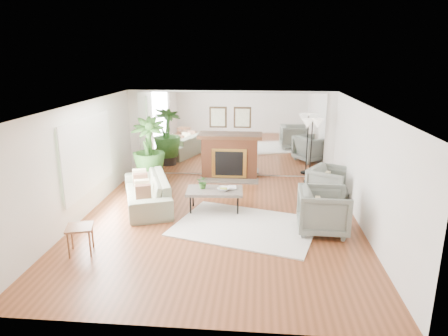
# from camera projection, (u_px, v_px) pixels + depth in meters

# --- Properties ---
(ground) EXTENTS (7.00, 7.00, 0.00)m
(ground) POSITION_uv_depth(u_px,v_px,m) (218.00, 222.00, 8.61)
(ground) COLOR brown
(ground) RESTS_ON ground
(wall_left) EXTENTS (0.02, 7.00, 2.50)m
(wall_left) POSITION_uv_depth(u_px,v_px,m) (79.00, 163.00, 8.53)
(wall_left) COLOR white
(wall_left) RESTS_ON ground
(wall_right) EXTENTS (0.02, 7.00, 2.50)m
(wall_right) POSITION_uv_depth(u_px,v_px,m) (366.00, 170.00, 8.02)
(wall_right) COLOR white
(wall_right) RESTS_ON ground
(wall_back) EXTENTS (6.00, 0.02, 2.50)m
(wall_back) POSITION_uv_depth(u_px,v_px,m) (230.00, 134.00, 11.62)
(wall_back) COLOR white
(wall_back) RESTS_ON ground
(mirror_panel) EXTENTS (5.40, 0.04, 2.40)m
(mirror_panel) POSITION_uv_depth(u_px,v_px,m) (230.00, 134.00, 11.60)
(mirror_panel) COLOR silver
(mirror_panel) RESTS_ON wall_back
(window_panel) EXTENTS (0.04, 2.40, 1.50)m
(window_panel) POSITION_uv_depth(u_px,v_px,m) (88.00, 154.00, 8.88)
(window_panel) COLOR #B2E09E
(window_panel) RESTS_ON wall_left
(fireplace) EXTENTS (1.85, 0.83, 2.05)m
(fireplace) POSITION_uv_depth(u_px,v_px,m) (230.00, 156.00, 11.56)
(fireplace) COLOR brown
(fireplace) RESTS_ON ground
(area_rug) EXTENTS (3.27, 2.72, 0.03)m
(area_rug) POSITION_uv_depth(u_px,v_px,m) (245.00, 226.00, 8.36)
(area_rug) COLOR white
(area_rug) RESTS_ON ground
(coffee_table) EXTENTS (1.31, 0.81, 0.51)m
(coffee_table) POSITION_uv_depth(u_px,v_px,m) (215.00, 191.00, 9.12)
(coffee_table) COLOR #695D53
(coffee_table) RESTS_ON ground
(sofa) EXTENTS (1.72, 2.59, 0.71)m
(sofa) POSITION_uv_depth(u_px,v_px,m) (147.00, 191.00, 9.51)
(sofa) COLOR gray
(sofa) RESTS_ON ground
(armchair_back) EXTENTS (1.29, 1.28, 0.86)m
(armchair_back) POSITION_uv_depth(u_px,v_px,m) (330.00, 185.00, 9.71)
(armchair_back) COLOR slate
(armchair_back) RESTS_ON ground
(armchair_front) EXTENTS (1.04, 1.01, 0.91)m
(armchair_front) POSITION_uv_depth(u_px,v_px,m) (323.00, 211.00, 8.02)
(armchair_front) COLOR slate
(armchair_front) RESTS_ON ground
(side_table) EXTENTS (0.56, 0.56, 0.52)m
(side_table) POSITION_uv_depth(u_px,v_px,m) (80.00, 231.00, 7.16)
(side_table) COLOR #9C623E
(side_table) RESTS_ON ground
(potted_ficus) EXTENTS (0.98, 0.98, 1.88)m
(potted_ficus) POSITION_uv_depth(u_px,v_px,m) (149.00, 150.00, 10.78)
(potted_ficus) COLOR black
(potted_ficus) RESTS_ON ground
(floor_lamp) EXTENTS (0.59, 0.33, 1.81)m
(floor_lamp) POSITION_uv_depth(u_px,v_px,m) (312.00, 128.00, 10.86)
(floor_lamp) COLOR black
(floor_lamp) RESTS_ON ground
(tabletop_plant) EXTENTS (0.30, 0.27, 0.31)m
(tabletop_plant) POSITION_uv_depth(u_px,v_px,m) (203.00, 182.00, 9.16)
(tabletop_plant) COLOR #386726
(tabletop_plant) RESTS_ON coffee_table
(fruit_bowl) EXTENTS (0.36, 0.36, 0.07)m
(fruit_bowl) POSITION_uv_depth(u_px,v_px,m) (224.00, 189.00, 9.05)
(fruit_bowl) COLOR #9C623E
(fruit_bowl) RESTS_ON coffee_table
(book) EXTENTS (0.23, 0.29, 0.02)m
(book) POSITION_uv_depth(u_px,v_px,m) (228.00, 187.00, 9.24)
(book) COLOR #9C623E
(book) RESTS_ON coffee_table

